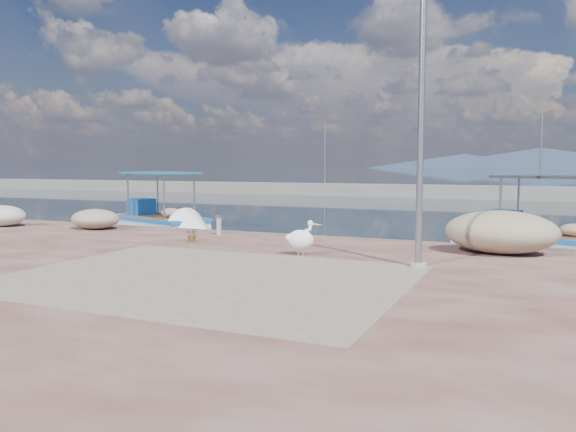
# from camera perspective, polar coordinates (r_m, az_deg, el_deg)

# --- Properties ---
(ground) EXTENTS (1400.00, 1400.00, 0.00)m
(ground) POSITION_cam_1_polar(r_m,az_deg,el_deg) (16.13, -5.52, -5.72)
(ground) COLOR #162635
(ground) RESTS_ON ground
(quay) EXTENTS (44.00, 22.00, 0.50)m
(quay) POSITION_cam_1_polar(r_m,az_deg,el_deg) (11.37, -20.78, -9.37)
(quay) COLOR #522723
(quay) RESTS_ON ground
(quay_patch) EXTENTS (9.00, 7.00, 0.01)m
(quay_patch) POSITION_cam_1_polar(r_m,az_deg,el_deg) (13.00, -8.22, -6.13)
(quay_patch) COLOR gray
(quay_patch) RESTS_ON quay
(breakwater) EXTENTS (120.00, 2.20, 7.50)m
(breakwater) POSITION_cam_1_polar(r_m,az_deg,el_deg) (54.40, 15.70, 2.41)
(breakwater) COLOR gray
(breakwater) RESTS_ON ground
(mountains) EXTENTS (370.00, 280.00, 22.00)m
(mountains) POSITION_cam_1_polar(r_m,az_deg,el_deg) (663.82, 23.78, 5.29)
(mountains) COLOR #28384C
(mountains) RESTS_ON ground
(boat_left) EXTENTS (6.98, 4.21, 3.19)m
(boat_left) POSITION_cam_1_polar(r_m,az_deg,el_deg) (26.90, -12.83, -0.91)
(boat_left) COLOR white
(boat_left) RESTS_ON ground
(boat_right) EXTENTS (6.86, 4.20, 3.14)m
(boat_right) POSITION_cam_1_polar(r_m,az_deg,el_deg) (21.54, 24.83, -2.77)
(boat_right) COLOR white
(boat_right) RESTS_ON ground
(pelican) EXTENTS (1.06, 0.64, 1.00)m
(pelican) POSITION_cam_1_polar(r_m,az_deg,el_deg) (15.83, 1.35, -2.34)
(pelican) COLOR tan
(pelican) RESTS_ON quay
(lamp_post) EXTENTS (0.44, 0.96, 7.00)m
(lamp_post) POSITION_cam_1_polar(r_m,az_deg,el_deg) (14.33, 13.35, 8.07)
(lamp_post) COLOR gray
(lamp_post) RESTS_ON quay
(bollard_near) EXTENTS (0.24, 0.24, 0.73)m
(bollard_near) POSITION_cam_1_polar(r_m,az_deg,el_deg) (20.64, -7.04, -0.84)
(bollard_near) COLOR gray
(bollard_near) RESTS_ON quay
(bollard_far) EXTENTS (0.24, 0.24, 0.72)m
(bollard_far) POSITION_cam_1_polar(r_m,az_deg,el_deg) (23.98, -18.25, -0.23)
(bollard_far) COLOR gray
(bollard_far) RESTS_ON quay
(potted_plant) EXTENTS (0.43, 0.37, 0.46)m
(potted_plant) POSITION_cam_1_polar(r_m,az_deg,el_deg) (18.97, -9.68, -1.89)
(potted_plant) COLOR #33722D
(potted_plant) RESTS_ON quay
(net_pile_a) EXTENTS (2.12, 1.54, 0.87)m
(net_pile_a) POSITION_cam_1_polar(r_m,az_deg,el_deg) (26.37, -27.02, 0.02)
(net_pile_a) COLOR silver
(net_pile_a) RESTS_ON quay
(net_pile_c) EXTENTS (3.17, 2.26, 1.24)m
(net_pile_c) POSITION_cam_1_polar(r_m,az_deg,el_deg) (17.32, 20.82, -1.53)
(net_pile_c) COLOR #C4AB92
(net_pile_c) RESTS_ON quay
(net_pile_b) EXTENTS (2.05, 1.60, 0.80)m
(net_pile_b) POSITION_cam_1_polar(r_m,az_deg,el_deg) (23.72, -18.99, -0.29)
(net_pile_b) COLOR #C4AB92
(net_pile_b) RESTS_ON quay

